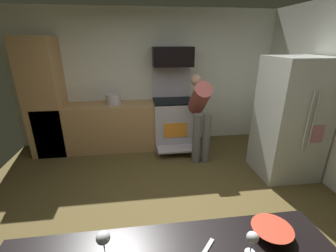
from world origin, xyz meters
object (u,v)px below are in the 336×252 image
person_cook (200,111)px  mixing_bowl_small (271,231)px  oven_range (173,121)px  stock_pot (114,99)px  microwave (173,57)px  refrigerator (290,119)px  wine_glass_extra (103,239)px  wine_glass_mid (252,239)px

person_cook → mixing_bowl_small: 2.67m
oven_range → stock_pot: 1.22m
microwave → stock_pot: 1.35m
person_cook → stock_pot: bearing=158.4°
refrigerator → wine_glass_extra: (-2.49, -1.99, 0.10)m
stock_pot → wine_glass_extra: bearing=-85.8°
refrigerator → wine_glass_extra: refrigerator is taller
person_cook → oven_range: bearing=122.9°
person_cook → stock_pot: size_ratio=5.30×
wine_glass_extra → microwave: bearing=75.1°
mixing_bowl_small → wine_glass_extra: size_ratio=1.59×
mixing_bowl_small → refrigerator: bearing=53.1°
microwave → wine_glass_mid: 3.52m
microwave → person_cook: size_ratio=0.51×
wine_glass_mid → stock_pot: (-1.05, 3.36, -0.01)m
person_cook → stock_pot: 1.62m
oven_range → person_cook: size_ratio=1.07×
oven_range → mixing_bowl_small: oven_range is taller
stock_pot → wine_glass_mid: bearing=-72.6°
person_cook → wine_glass_extra: person_cook is taller
refrigerator → stock_pot: bearing=155.0°
microwave → refrigerator: size_ratio=0.41×
microwave → wine_glass_extra: 3.53m
microwave → mixing_bowl_small: microwave is taller
mixing_bowl_small → wine_glass_mid: (-0.19, -0.10, 0.08)m
mixing_bowl_small → wine_glass_extra: 1.00m
refrigerator → person_cook: 1.40m
wine_glass_mid → refrigerator: bearing=51.2°
person_cook → mixing_bowl_small: size_ratio=5.93×
microwave → wine_glass_mid: microwave is taller
stock_pot → microwave: bearing=4.1°
oven_range → wine_glass_extra: (-0.89, -3.25, 0.50)m
wine_glass_mid → mixing_bowl_small: bearing=29.2°
refrigerator → wine_glass_mid: 2.68m
mixing_bowl_small → stock_pot: (-1.24, 3.25, 0.07)m
stock_pot → person_cook: bearing=-21.6°
microwave → wine_glass_extra: (-0.89, -3.34, -0.73)m
refrigerator → stock_pot: refrigerator is taller
mixing_bowl_small → person_cook: bearing=84.3°
microwave → person_cook: bearing=-60.8°
wine_glass_mid → stock_pot: size_ratio=0.53×
oven_range → wine_glass_mid: 3.38m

